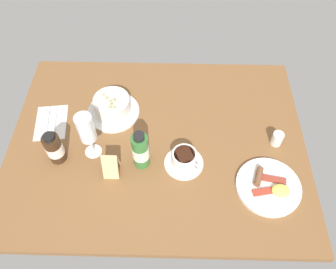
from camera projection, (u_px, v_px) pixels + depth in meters
ground_plane at (157, 143)px, 126.46cm from camera, size 110.00×84.00×3.00cm
porridge_bowl at (112, 106)px, 129.79cm from camera, size 20.41×20.41×8.78cm
cutlery_setting at (51, 123)px, 129.66cm from camera, size 13.81×18.07×0.90cm
coffee_cup at (184, 159)px, 117.02cm from camera, size 13.99×13.99×6.36cm
creamer_jug at (277, 138)px, 122.42cm from camera, size 4.18×4.79×5.87cm
wine_glass at (86, 130)px, 111.50cm from camera, size 6.14×6.14×19.92cm
sauce_bottle_brown at (54, 148)px, 115.77cm from camera, size 6.03×6.03×13.69cm
sauce_bottle_green at (141, 151)px, 113.45cm from camera, size 5.83×5.83×16.92cm
breakfast_plate at (269, 186)px, 113.15cm from camera, size 22.06×22.06×3.70cm
menu_card at (111, 164)px, 113.52cm from camera, size 5.36×6.38×10.27cm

